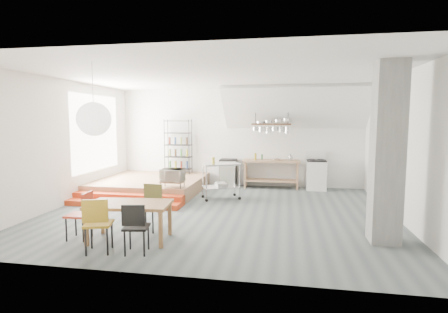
% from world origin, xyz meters
% --- Properties ---
extents(floor, '(8.00, 8.00, 0.00)m').
position_xyz_m(floor, '(0.00, 0.00, 0.00)').
color(floor, '#4E575A').
rests_on(floor, ground).
extents(wall_back, '(8.00, 0.04, 3.20)m').
position_xyz_m(wall_back, '(0.00, 3.50, 1.60)').
color(wall_back, silver).
rests_on(wall_back, ground).
extents(wall_left, '(0.04, 7.00, 3.20)m').
position_xyz_m(wall_left, '(-4.00, 0.00, 1.60)').
color(wall_left, silver).
rests_on(wall_left, ground).
extents(wall_right, '(0.04, 7.00, 3.20)m').
position_xyz_m(wall_right, '(4.00, 0.00, 1.60)').
color(wall_right, silver).
rests_on(wall_right, ground).
extents(ceiling, '(8.00, 7.00, 0.02)m').
position_xyz_m(ceiling, '(0.00, 0.00, 3.20)').
color(ceiling, white).
rests_on(ceiling, wall_back).
extents(slope_ceiling, '(4.40, 1.44, 1.32)m').
position_xyz_m(slope_ceiling, '(1.80, 2.90, 2.55)').
color(slope_ceiling, white).
rests_on(slope_ceiling, wall_back).
extents(window_pane, '(0.02, 2.50, 2.20)m').
position_xyz_m(window_pane, '(-3.98, 1.50, 1.80)').
color(window_pane, white).
rests_on(window_pane, wall_left).
extents(platform, '(3.00, 3.00, 0.40)m').
position_xyz_m(platform, '(-2.50, 2.00, 0.20)').
color(platform, '#996E4C').
rests_on(platform, ground).
extents(step_lower, '(3.00, 0.35, 0.13)m').
position_xyz_m(step_lower, '(-2.50, 0.05, 0.07)').
color(step_lower, '#C33B17').
rests_on(step_lower, ground).
extents(step_upper, '(3.00, 0.35, 0.27)m').
position_xyz_m(step_upper, '(-2.50, 0.40, 0.13)').
color(step_upper, '#C33B17').
rests_on(step_upper, ground).
extents(concrete_column, '(0.50, 0.50, 3.20)m').
position_xyz_m(concrete_column, '(3.30, -1.50, 1.60)').
color(concrete_column, slate).
rests_on(concrete_column, ground).
extents(kitchen_counter, '(1.80, 0.60, 0.91)m').
position_xyz_m(kitchen_counter, '(1.10, 3.15, 0.63)').
color(kitchen_counter, '#996E4C').
rests_on(kitchen_counter, ground).
extents(stove, '(0.60, 0.60, 1.18)m').
position_xyz_m(stove, '(2.50, 3.16, 0.48)').
color(stove, white).
rests_on(stove, ground).
extents(pot_rack, '(1.20, 0.50, 1.43)m').
position_xyz_m(pot_rack, '(1.13, 2.92, 1.98)').
color(pot_rack, '#402719').
rests_on(pot_rack, ceiling).
extents(wire_shelving, '(0.88, 0.38, 1.80)m').
position_xyz_m(wire_shelving, '(-2.00, 3.20, 1.33)').
color(wire_shelving, black).
rests_on(wire_shelving, platform).
extents(microwave_shelf, '(0.60, 0.40, 0.16)m').
position_xyz_m(microwave_shelf, '(-1.40, 0.75, 0.55)').
color(microwave_shelf, '#996E4C').
rests_on(microwave_shelf, platform).
extents(paper_lantern, '(0.60, 0.60, 0.60)m').
position_xyz_m(paper_lantern, '(-1.82, -2.28, 2.20)').
color(paper_lantern, white).
rests_on(paper_lantern, ceiling).
extents(dining_table, '(1.53, 0.97, 0.69)m').
position_xyz_m(dining_table, '(-1.22, -2.22, 0.62)').
color(dining_table, olive).
rests_on(dining_table, ground).
extents(chair_mustard, '(0.52, 0.52, 0.93)m').
position_xyz_m(chair_mustard, '(-1.46, -2.92, 0.56)').
color(chair_mustard, '#A7801C').
rests_on(chair_mustard, ground).
extents(chair_black, '(0.45, 0.45, 0.85)m').
position_xyz_m(chair_black, '(-0.83, -2.85, 0.51)').
color(chair_black, black).
rests_on(chair_black, ground).
extents(chair_olive, '(0.45, 0.45, 0.90)m').
position_xyz_m(chair_olive, '(-1.09, -1.54, 0.54)').
color(chair_olive, brown).
rests_on(chair_olive, ground).
extents(chair_red, '(0.42, 0.42, 0.87)m').
position_xyz_m(chair_red, '(-2.10, -2.32, 0.52)').
color(chair_red, '#B12D19').
rests_on(chair_red, ground).
extents(rolling_cart, '(1.13, 0.92, 0.99)m').
position_xyz_m(rolling_cart, '(-0.20, 1.36, 0.64)').
color(rolling_cart, silver).
rests_on(rolling_cart, ground).
extents(mini_fridge, '(0.53, 0.53, 0.90)m').
position_xyz_m(mini_fridge, '(-0.30, 3.20, 0.45)').
color(mini_fridge, black).
rests_on(mini_fridge, ground).
extents(microwave, '(0.61, 0.43, 0.33)m').
position_xyz_m(microwave, '(-1.40, 0.75, 0.73)').
color(microwave, beige).
rests_on(microwave, microwave_shelf).
extents(bowl, '(0.29, 0.29, 0.05)m').
position_xyz_m(bowl, '(1.28, 3.10, 0.94)').
color(bowl, silver).
rests_on(bowl, kitchen_counter).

